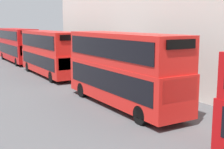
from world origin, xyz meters
The scene contains 3 objects.
bus_second_in_queue centered at (1.60, 18.14, 2.50)m, with size 2.59×10.19×4.54m.
bus_third_in_queue centered at (1.60, 31.49, 2.39)m, with size 2.59×10.55×4.34m.
bus_trailing centered at (1.60, 43.93, 2.42)m, with size 2.59×11.04×4.39m.
Camera 1 is at (-8.59, 2.20, 5.15)m, focal length 50.00 mm.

